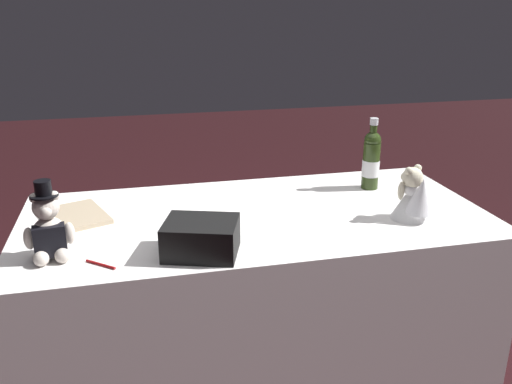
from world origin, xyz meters
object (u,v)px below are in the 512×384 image
at_px(gift_case_black, 201,238).
at_px(guestbook, 75,216).
at_px(teddy_bear_bride, 413,196).
at_px(signing_pen, 100,264).
at_px(champagne_bottle, 371,159).
at_px(teddy_bear_groom, 49,230).

relative_size(gift_case_black, guestbook, 1.05).
bearing_deg(teddy_bear_bride, signing_pen, -173.86).
height_order(teddy_bear_bride, signing_pen, teddy_bear_bride).
xyz_separation_m(signing_pen, gift_case_black, (0.35, 0.01, 0.06)).
xyz_separation_m(champagne_bottle, signing_pen, (-1.24, -0.54, -0.14)).
bearing_deg(teddy_bear_groom, gift_case_black, -9.67).
relative_size(teddy_bear_groom, signing_pen, 2.64).
bearing_deg(signing_pen, teddy_bear_groom, 148.40).
bearing_deg(champagne_bottle, signing_pen, -156.49).
relative_size(teddy_bear_bride, champagne_bottle, 0.67).
bearing_deg(teddy_bear_groom, guestbook, 82.53).
relative_size(champagne_bottle, guestbook, 1.17).
distance_m(champagne_bottle, signing_pen, 1.36).
height_order(signing_pen, gift_case_black, gift_case_black).
distance_m(teddy_bear_groom, gift_case_black, 0.53).
xyz_separation_m(teddy_bear_bride, guestbook, (-1.36, 0.33, -0.09)).
bearing_deg(champagne_bottle, teddy_bear_bride, -89.43).
bearing_deg(guestbook, champagne_bottle, -17.46).
bearing_deg(gift_case_black, champagne_bottle, 30.71).
bearing_deg(signing_pen, champagne_bottle, 23.51).
bearing_deg(guestbook, teddy_bear_bride, -34.29).
height_order(teddy_bear_groom, guestbook, teddy_bear_groom).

